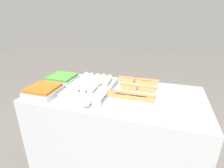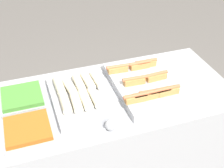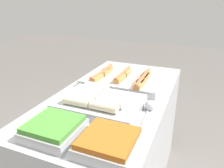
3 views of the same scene
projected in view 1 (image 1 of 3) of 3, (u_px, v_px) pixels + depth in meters
name	position (u px, v px, depth m)	size (l,w,h in m)	color
counter	(116.00, 136.00, 1.60)	(1.41, 0.71, 0.87)	#B7BABF
tray_hotdogs	(135.00, 92.00, 1.37)	(0.35, 0.56, 0.10)	#B7BABF
tray_wraps	(91.00, 86.00, 1.48)	(0.35, 0.48, 0.10)	#B7BABF
tray_side_front	(44.00, 91.00, 1.39)	(0.24, 0.24, 0.07)	#B7BABF
tray_side_back	(62.00, 79.00, 1.64)	(0.24, 0.24, 0.07)	#B7BABF
serving_spoon_near	(85.00, 103.00, 1.22)	(0.25, 0.06, 0.06)	#B2B5BA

